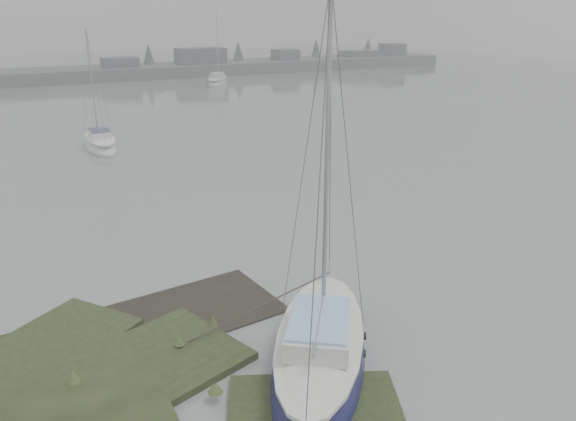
# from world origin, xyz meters

# --- Properties ---
(ground) EXTENTS (160.00, 160.00, 0.00)m
(ground) POSITION_xyz_m (0.00, 30.00, 0.00)
(ground) COLOR slate
(ground) RESTS_ON ground
(far_shoreline) EXTENTS (60.00, 8.00, 4.15)m
(far_shoreline) POSITION_xyz_m (26.84, 61.90, 0.85)
(far_shoreline) COLOR #4C4F51
(far_shoreline) RESTS_ON ground
(sailboat_main) EXTENTS (5.39, 6.35, 8.93)m
(sailboat_main) POSITION_xyz_m (1.49, 0.99, 0.28)
(sailboat_main) COLOR #0F103D
(sailboat_main) RESTS_ON ground
(sailboat_white) EXTENTS (1.87, 5.25, 7.33)m
(sailboat_white) POSITION_xyz_m (1.13, 25.64, 0.23)
(sailboat_white) COLOR silver
(sailboat_white) RESTS_ON ground
(sailboat_far_b) EXTENTS (4.73, 5.98, 8.25)m
(sailboat_far_b) POSITION_xyz_m (18.36, 51.08, 0.26)
(sailboat_far_b) COLOR #ACB0B5
(sailboat_far_b) RESTS_ON ground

